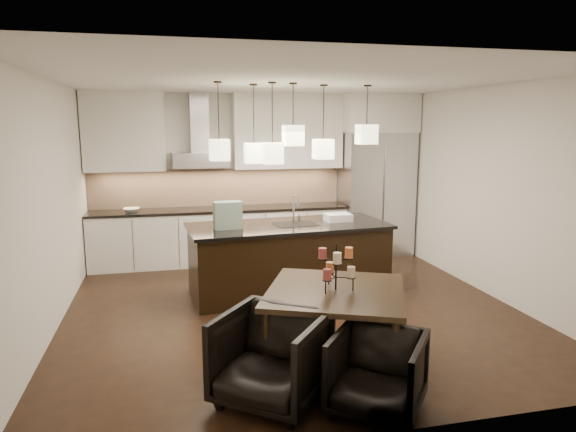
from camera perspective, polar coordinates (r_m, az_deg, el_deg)
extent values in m
cube|color=black|center=(6.58, 0.40, -10.29)|extent=(5.50, 5.50, 0.02)
cube|color=white|center=(6.19, 0.44, 14.98)|extent=(5.50, 5.50, 0.02)
cube|color=silver|center=(8.92, -3.77, 4.40)|extent=(5.50, 0.02, 2.80)
cube|color=silver|center=(3.66, 10.70, -4.09)|extent=(5.50, 0.02, 2.80)
cube|color=silver|center=(6.20, -25.22, 0.93)|extent=(0.02, 5.50, 2.80)
cube|color=silver|center=(7.38, 21.75, 2.51)|extent=(0.02, 5.50, 2.80)
cube|color=#B7B7BA|center=(9.18, 9.71, 2.40)|extent=(1.20, 0.72, 2.15)
cube|color=silver|center=(9.10, 9.97, 11.17)|extent=(1.26, 0.72, 0.65)
cube|color=silver|center=(8.66, -7.42, -2.26)|extent=(4.21, 0.62, 0.88)
cube|color=black|center=(8.58, -7.49, 0.74)|extent=(4.21, 0.66, 0.04)
cube|color=#CEAA8B|center=(8.83, -7.74, 3.19)|extent=(4.21, 0.02, 0.63)
cube|color=silver|center=(8.59, -17.76, 8.91)|extent=(1.25, 0.35, 1.25)
cube|color=silver|center=(8.80, -0.03, 9.40)|extent=(1.85, 0.35, 1.25)
cube|color=#B7B7BA|center=(8.51, -9.67, 6.17)|extent=(0.90, 0.52, 0.24)
cube|color=#B7B7BA|center=(8.60, -9.84, 10.21)|extent=(0.30, 0.28, 0.96)
imported|color=silver|center=(8.50, -17.00, 0.65)|extent=(0.26, 0.26, 0.06)
cube|color=black|center=(7.04, 0.06, -4.92)|extent=(2.67, 1.24, 0.92)
cube|color=black|center=(6.93, 0.06, -1.10)|extent=(2.76, 1.32, 0.04)
cube|color=#1C482A|center=(6.66, -6.72, 0.10)|extent=(0.37, 0.21, 0.35)
cube|color=silver|center=(7.18, 5.58, -0.16)|extent=(0.37, 0.28, 0.10)
cylinder|color=beige|center=(4.84, 7.03, -6.18)|extent=(0.10, 0.10, 0.10)
cylinder|color=#C46330|center=(4.97, 4.67, -5.70)|extent=(0.10, 0.10, 0.10)
cylinder|color=brown|center=(4.74, 4.37, -6.48)|extent=(0.10, 0.10, 0.10)
cylinder|color=#C46330|center=(4.89, 6.78, -4.06)|extent=(0.10, 0.10, 0.10)
cylinder|color=brown|center=(4.84, 3.86, -4.15)|extent=(0.10, 0.10, 0.10)
cylinder|color=beige|center=(4.68, 5.49, -4.68)|extent=(0.10, 0.10, 0.10)
imported|color=black|center=(4.41, -1.85, -15.43)|extent=(1.17, 1.17, 0.77)
imported|color=black|center=(4.35, 9.88, -16.80)|extent=(0.99, 1.00, 0.65)
cube|color=#FFFBC9|center=(6.42, -7.64, 7.29)|extent=(0.24, 0.24, 0.26)
cube|color=#FFFBC9|center=(6.76, -3.79, 6.97)|extent=(0.24, 0.24, 0.26)
cube|color=#FFFBC9|center=(6.57, 0.56, 8.94)|extent=(0.24, 0.24, 0.26)
cube|color=#FFFBC9|center=(6.89, 3.92, 7.42)|extent=(0.24, 0.24, 0.26)
cube|color=#FFFBC9|center=(7.01, 8.71, 8.96)|extent=(0.24, 0.24, 0.26)
cube|color=#FFFBC9|center=(6.46, -1.73, 6.97)|extent=(0.24, 0.24, 0.26)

